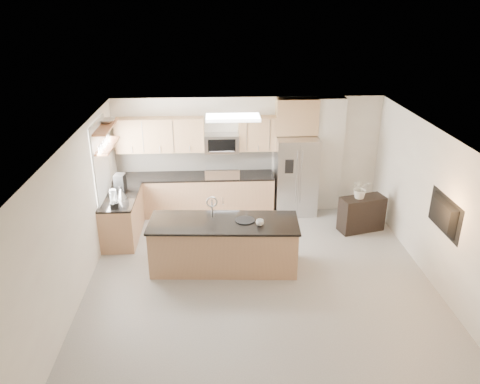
{
  "coord_description": "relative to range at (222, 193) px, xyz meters",
  "views": [
    {
      "loc": [
        -0.71,
        -6.9,
        4.68
      ],
      "look_at": [
        -0.28,
        1.3,
        1.19
      ],
      "focal_mm": 35.0,
      "sensor_mm": 36.0,
      "label": 1
    }
  ],
  "objects": [
    {
      "name": "cup",
      "position": [
        0.62,
        -2.53,
        0.51
      ],
      "size": [
        0.14,
        0.14,
        0.11
      ],
      "primitive_type": "imported",
      "rotation": [
        0.0,
        0.0,
        -0.03
      ],
      "color": "white",
      "rests_on": "island"
    },
    {
      "name": "island",
      "position": [
        -0.02,
        -2.35,
        -0.01
      ],
      "size": [
        2.73,
        1.13,
        1.35
      ],
      "rotation": [
        0.0,
        0.0,
        -0.06
      ],
      "color": "tan",
      "rests_on": "floor"
    },
    {
      "name": "ceiling",
      "position": [
        0.6,
        -2.92,
        2.13
      ],
      "size": [
        6.0,
        6.5,
        0.02
      ],
      "primitive_type": "cube",
      "color": "white",
      "rests_on": "wall_back"
    },
    {
      "name": "wall_left",
      "position": [
        -2.4,
        -2.92,
        0.83
      ],
      "size": [
        0.02,
        6.5,
        2.6
      ],
      "primitive_type": "cube",
      "color": "white",
      "rests_on": "floor"
    },
    {
      "name": "ceiling_fixture",
      "position": [
        0.2,
        -1.32,
        2.09
      ],
      "size": [
        1.0,
        0.5,
        0.06
      ],
      "primitive_type": "cube",
      "color": "white",
      "rests_on": "ceiling"
    },
    {
      "name": "microwave",
      "position": [
        0.0,
        0.12,
        1.16
      ],
      "size": [
        0.76,
        0.4,
        0.4
      ],
      "color": "#B1B1B3",
      "rests_on": "upper_cabinets"
    },
    {
      "name": "kettle",
      "position": [
        -2.02,
        -1.19,
        0.56
      ],
      "size": [
        0.2,
        0.2,
        0.25
      ],
      "color": "#B1B1B3",
      "rests_on": "left_counter"
    },
    {
      "name": "left_counter",
      "position": [
        -2.07,
        -1.07,
        -0.01
      ],
      "size": [
        0.66,
        1.5,
        0.92
      ],
      "color": "tan",
      "rests_on": "floor"
    },
    {
      "name": "window",
      "position": [
        -2.38,
        -1.07,
        1.18
      ],
      "size": [
        0.04,
        1.15,
        1.65
      ],
      "color": "white",
      "rests_on": "wall_left"
    },
    {
      "name": "television",
      "position": [
        3.51,
        -3.12,
        0.88
      ],
      "size": [
        0.14,
        1.08,
        0.62
      ],
      "primitive_type": "imported",
      "rotation": [
        0.0,
        0.0,
        1.57
      ],
      "color": "black",
      "rests_on": "wall_right"
    },
    {
      "name": "shelf_lower",
      "position": [
        -2.25,
        -0.97,
        1.48
      ],
      "size": [
        0.3,
        1.2,
        0.04
      ],
      "primitive_type": "cube",
      "color": "#9C633E",
      "rests_on": "wall_left"
    },
    {
      "name": "refrigerator",
      "position": [
        1.66,
        -0.05,
        0.42
      ],
      "size": [
        0.92,
        0.78,
        1.78
      ],
      "color": "#B1B1B3",
      "rests_on": "floor"
    },
    {
      "name": "flower_vase",
      "position": [
        2.85,
        -1.05,
        0.61
      ],
      "size": [
        0.6,
        0.52,
        0.65
      ],
      "primitive_type": "imported",
      "rotation": [
        0.0,
        0.0,
        0.02
      ],
      "color": "beige",
      "rests_on": "credenza"
    },
    {
      "name": "platter",
      "position": [
        0.37,
        -2.33,
        0.46
      ],
      "size": [
        0.39,
        0.39,
        0.02
      ],
      "primitive_type": "cylinder",
      "rotation": [
        0.0,
        0.0,
        0.09
      ],
      "color": "black",
      "rests_on": "island"
    },
    {
      "name": "credenza",
      "position": [
        2.93,
        -1.04,
        -0.1
      ],
      "size": [
        1.01,
        0.63,
        0.75
      ],
      "primitive_type": "cube",
      "rotation": [
        0.0,
        0.0,
        0.27
      ],
      "color": "black",
      "rests_on": "floor"
    },
    {
      "name": "back_counter",
      "position": [
        -0.63,
        0.01,
        -0.0
      ],
      "size": [
        3.55,
        0.66,
        1.44
      ],
      "color": "tan",
      "rests_on": "floor"
    },
    {
      "name": "shelf_upper",
      "position": [
        -2.25,
        -0.97,
        1.85
      ],
      "size": [
        0.3,
        1.2,
        0.04
      ],
      "primitive_type": "cube",
      "color": "#9C633E",
      "rests_on": "wall_left"
    },
    {
      "name": "range",
      "position": [
        0.0,
        0.0,
        0.0
      ],
      "size": [
        0.76,
        0.64,
        1.14
      ],
      "color": "black",
      "rests_on": "floor"
    },
    {
      "name": "blender",
      "position": [
        -2.08,
        -1.65,
        0.61
      ],
      "size": [
        0.16,
        0.16,
        0.38
      ],
      "color": "black",
      "rests_on": "left_counter"
    },
    {
      "name": "upper_cabinets",
      "position": [
        -0.7,
        0.16,
        1.35
      ],
      "size": [
        3.5,
        0.33,
        0.75
      ],
      "color": "tan",
      "rests_on": "wall_back"
    },
    {
      "name": "coffee_maker",
      "position": [
        -2.09,
        -0.86,
        0.63
      ],
      "size": [
        0.22,
        0.26,
        0.38
      ],
      "color": "black",
      "rests_on": "left_counter"
    },
    {
      "name": "partition_column",
      "position": [
        2.42,
        0.18,
        0.83
      ],
      "size": [
        0.6,
        0.3,
        2.6
      ],
      "primitive_type": "cube",
      "color": "beige",
      "rests_on": "floor"
    },
    {
      "name": "floor",
      "position": [
        0.6,
        -2.92,
        -0.47
      ],
      "size": [
        6.5,
        6.5,
        0.0
      ],
      "primitive_type": "plane",
      "color": "#ACA8A3",
      "rests_on": "ground"
    },
    {
      "name": "wall_front",
      "position": [
        0.6,
        -6.17,
        0.83
      ],
      "size": [
        6.0,
        0.02,
        2.6
      ],
      "primitive_type": "cube",
      "color": "white",
      "rests_on": "floor"
    },
    {
      "name": "wall_back",
      "position": [
        0.6,
        0.33,
        0.83
      ],
      "size": [
        6.0,
        0.02,
        2.6
      ],
      "primitive_type": "cube",
      "color": "white",
      "rests_on": "floor"
    },
    {
      "name": "wall_right",
      "position": [
        3.6,
        -2.92,
        0.83
      ],
      "size": [
        0.02,
        6.5,
        2.6
      ],
      "primitive_type": "cube",
      "color": "white",
      "rests_on": "floor"
    },
    {
      "name": "bowl",
      "position": [
        -2.25,
        -0.72,
        1.91
      ],
      "size": [
        0.46,
        0.46,
        0.09
      ],
      "primitive_type": "imported",
      "rotation": [
        0.0,
        0.0,
        -0.2
      ],
      "color": "#B1B1B3",
      "rests_on": "shelf_upper"
    }
  ]
}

